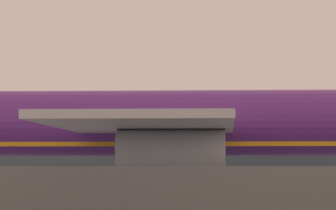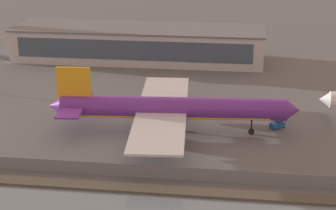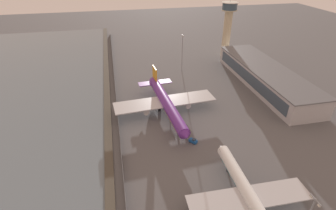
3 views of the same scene
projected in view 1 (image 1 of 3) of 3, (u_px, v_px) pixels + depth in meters
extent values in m
plane|color=#565659|center=(169.00, 206.00, 63.96)|extent=(500.00, 500.00, 0.00)
cube|color=slate|center=(125.00, 193.00, 48.22)|extent=(280.00, 0.08, 2.60)
cylinder|color=slate|center=(125.00, 193.00, 48.22)|extent=(0.10, 0.10, 2.60)
cylinder|color=#602889|center=(192.00, 123.00, 69.77)|extent=(47.79, 8.34, 4.65)
cube|color=orange|center=(192.00, 141.00, 69.68)|extent=(40.60, 6.86, 0.84)
cube|color=#B7BABF|center=(168.00, 136.00, 81.24)|extent=(12.21, 23.58, 0.47)
cube|color=#B7BABF|center=(146.00, 124.00, 58.49)|extent=(12.21, 23.58, 0.47)
cylinder|color=#B7BABF|center=(184.00, 154.00, 79.24)|extent=(6.84, 3.07, 2.56)
cylinder|color=#B7BABF|center=(171.00, 150.00, 60.13)|extent=(6.84, 3.07, 2.56)
cylinder|color=black|center=(148.00, 174.00, 72.16)|extent=(0.37, 0.37, 2.72)
cylinder|color=black|center=(148.00, 193.00, 72.07)|extent=(1.58, 1.16, 1.50)
cylinder|color=black|center=(142.00, 175.00, 67.29)|extent=(0.37, 0.37, 2.72)
cylinder|color=black|center=(142.00, 195.00, 67.20)|extent=(1.58, 1.16, 1.50)
cube|color=#B2B2B7|center=(106.00, 150.00, 129.93)|extent=(76.82, 19.92, 9.76)
cube|color=#3D4C5B|center=(90.00, 144.00, 120.04)|extent=(70.67, 0.16, 5.86)
cube|color=#5B5E63|center=(107.00, 111.00, 130.26)|extent=(77.42, 20.52, 0.50)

